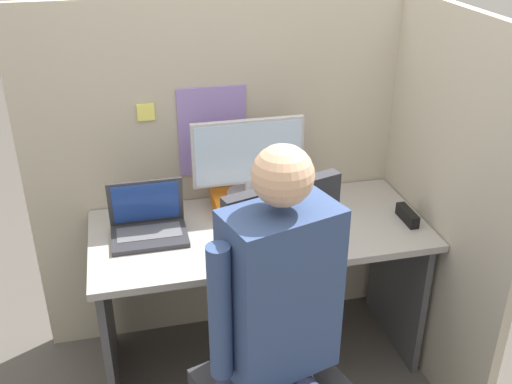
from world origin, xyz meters
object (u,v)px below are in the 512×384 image
paper_box (249,202)px  coffee_mug (315,195)px  monitor (248,157)px  stapler (407,215)px  person (279,326)px  office_chair (279,346)px  laptop (148,225)px  carrot_toy (268,250)px

paper_box → coffee_mug: bearing=-5.8°
paper_box → monitor: 0.21m
stapler → person: (-0.73, -0.62, 0.05)m
coffee_mug → monitor: bearing=173.6°
office_chair → person: person is taller
paper_box → office_chair: bearing=-94.4°
monitor → laptop: monitor is taller
person → carrot_toy: bearing=79.6°
stapler → coffee_mug: 0.41m
paper_box → person: 0.89m
laptop → person: person is taller
laptop → coffee_mug: laptop is taller
stapler → carrot_toy: 0.65m
stapler → paper_box: bearing=157.4°
paper_box → person: bearing=-96.7°
paper_box → person: person is taller
paper_box → person: size_ratio=0.23×
stapler → carrot_toy: size_ratio=1.25×
monitor → coffee_mug: monitor is taller
laptop → paper_box: bearing=16.1°
laptop → person: bearing=-65.6°
paper_box → carrot_toy: (-0.01, -0.38, -0.02)m
carrot_toy → coffee_mug: bearing=48.7°
carrot_toy → person: size_ratio=0.09×
laptop → person: 0.83m
monitor → carrot_toy: 0.44m
coffee_mug → stapler: bearing=-34.6°
monitor → stapler: monitor is taller
stapler → person: size_ratio=0.11×
laptop → coffee_mug: (0.74, 0.10, 0.00)m
paper_box → office_chair: office_chair is taller
laptop → office_chair: office_chair is taller
paper_box → stapler: (0.63, -0.26, -0.01)m
laptop → office_chair: bearing=-57.0°
monitor → office_chair: (-0.06, -0.73, -0.39)m
office_chair → coffee_mug: (0.35, 0.70, 0.20)m
monitor → stapler: (0.63, -0.26, -0.22)m
carrot_toy → office_chair: size_ratio=0.11×
office_chair → carrot_toy: bearing=82.5°
stapler → carrot_toy: stapler is taller
laptop → office_chair: 0.74m
laptop → stapler: (1.07, -0.13, -0.02)m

